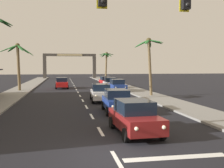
# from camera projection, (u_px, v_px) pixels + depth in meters

# --- Properties ---
(ground_plane) EXTENTS (220.00, 220.00, 0.00)m
(ground_plane) POSITION_uv_depth(u_px,v_px,m) (114.00, 156.00, 10.41)
(ground_plane) COLOR black
(sidewalk_right) EXTENTS (3.20, 110.00, 0.14)m
(sidewalk_right) POSITION_uv_depth(u_px,v_px,m) (149.00, 95.00, 31.42)
(sidewalk_right) COLOR gray
(sidewalk_right) RESTS_ON ground
(sidewalk_left) EXTENTS (3.20, 110.00, 0.14)m
(sidewalk_left) POSITION_uv_depth(u_px,v_px,m) (6.00, 98.00, 28.70)
(sidewalk_left) COLOR gray
(sidewalk_left) RESTS_ON ground
(lane_markings) EXTENTS (4.28, 89.81, 0.01)m
(lane_markings) POSITION_uv_depth(u_px,v_px,m) (85.00, 97.00, 30.54)
(lane_markings) COLOR silver
(lane_markings) RESTS_ON ground
(traffic_signal_mast) EXTENTS (10.41, 0.41, 7.52)m
(traffic_signal_mast) POSITION_uv_depth(u_px,v_px,m) (191.00, 18.00, 11.24)
(traffic_signal_mast) COLOR #2D2D33
(traffic_signal_mast) RESTS_ON ground
(sedan_lead_at_stop_bar) EXTENTS (2.11, 4.51, 1.68)m
(sedan_lead_at_stop_bar) POSITION_uv_depth(u_px,v_px,m) (135.00, 117.00, 13.81)
(sedan_lead_at_stop_bar) COLOR maroon
(sedan_lead_at_stop_bar) RESTS_ON ground
(sedan_third_in_queue) EXTENTS (2.06, 4.49, 1.68)m
(sedan_third_in_queue) POSITION_uv_depth(u_px,v_px,m) (117.00, 101.00, 20.22)
(sedan_third_in_queue) COLOR navy
(sedan_third_in_queue) RESTS_ON ground
(sedan_fifth_in_queue) EXTENTS (2.11, 4.51, 1.68)m
(sedan_fifth_in_queue) POSITION_uv_depth(u_px,v_px,m) (101.00, 93.00, 26.51)
(sedan_fifth_in_queue) COLOR silver
(sedan_fifth_in_queue) RESTS_ON ground
(sedan_oncoming_far) EXTENTS (2.01, 4.47, 1.68)m
(sedan_oncoming_far) POSITION_uv_depth(u_px,v_px,m) (62.00, 83.00, 42.04)
(sedan_oncoming_far) COLOR red
(sedan_oncoming_far) RESTS_ON ground
(sedan_parked_nearest_kerb) EXTENTS (1.98, 4.46, 1.68)m
(sedan_parked_nearest_kerb) POSITION_uv_depth(u_px,v_px,m) (110.00, 83.00, 41.77)
(sedan_parked_nearest_kerb) COLOR silver
(sedan_parked_nearest_kerb) RESTS_ON ground
(sedan_parked_mid_kerb) EXTENTS (2.08, 4.50, 1.68)m
(sedan_parked_mid_kerb) POSITION_uv_depth(u_px,v_px,m) (106.00, 81.00, 47.10)
(sedan_parked_mid_kerb) COLOR red
(sedan_parked_mid_kerb) RESTS_ON ground
(sedan_parked_far_kerb) EXTENTS (1.95, 4.45, 1.68)m
(sedan_parked_far_kerb) POSITION_uv_depth(u_px,v_px,m) (117.00, 85.00, 36.32)
(sedan_parked_far_kerb) COLOR navy
(sedan_parked_far_kerb) RESTS_ON ground
(palm_left_third) EXTENTS (4.54, 4.51, 6.49)m
(palm_left_third) POSITION_uv_depth(u_px,v_px,m) (18.00, 57.00, 36.84)
(palm_left_third) COLOR brown
(palm_left_third) RESTS_ON ground
(palm_right_second) EXTENTS (3.39, 3.21, 6.55)m
(palm_right_second) POSITION_uv_depth(u_px,v_px,m) (149.00, 53.00, 30.64)
(palm_right_second) COLOR brown
(palm_right_second) RESTS_ON ground
(palm_right_farthest) EXTENTS (3.32, 3.07, 6.57)m
(palm_right_farthest) POSITION_uv_depth(u_px,v_px,m) (106.00, 60.00, 61.21)
(palm_right_farthest) COLOR brown
(palm_right_farthest) RESTS_ON ground
(town_gateway_arch) EXTENTS (14.57, 0.90, 6.89)m
(town_gateway_arch) POSITION_uv_depth(u_px,v_px,m) (70.00, 63.00, 76.49)
(town_gateway_arch) COLOR #423D38
(town_gateway_arch) RESTS_ON ground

